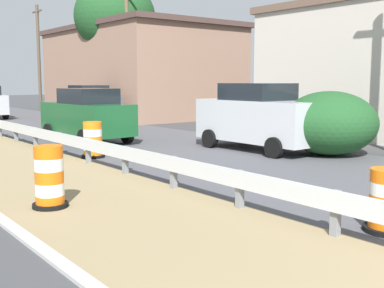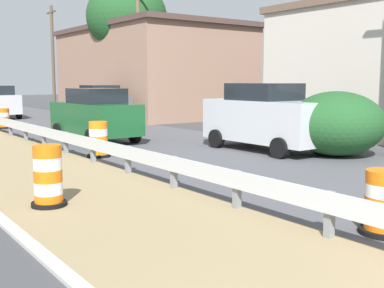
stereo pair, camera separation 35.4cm
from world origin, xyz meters
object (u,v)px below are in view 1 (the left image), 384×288
object	(u,v)px
traffic_barrel_close	(49,180)
utility_pole_mid	(127,51)
car_trailing_near_lane	(90,104)
car_lead_far_lane	(87,115)
utility_pole_far	(39,56)
car_distant_a	(260,117)
traffic_barrel_mid	(93,141)

from	to	relation	value
traffic_barrel_close	utility_pole_mid	xyz separation A→B (m)	(11.22, 16.23, 3.51)
car_trailing_near_lane	car_lead_far_lane	bearing A→B (deg)	-24.70
utility_pole_mid	car_trailing_near_lane	bearing A→B (deg)	-169.18
car_lead_far_lane	utility_pole_far	bearing A→B (deg)	-18.37
car_lead_far_lane	car_distant_a	world-z (taller)	car_distant_a
traffic_barrel_mid	car_lead_far_lane	bearing A→B (deg)	66.56
car_distant_a	car_lead_far_lane	bearing A→B (deg)	-148.25
car_trailing_near_lane	utility_pole_far	size ratio (longest dim) A/B	0.54
car_lead_far_lane	car_distant_a	size ratio (longest dim) A/B	0.99
utility_pole_mid	utility_pole_far	xyz separation A→B (m)	(-0.44, 12.71, 0.18)
traffic_barrel_mid	car_trailing_near_lane	world-z (taller)	car_trailing_near_lane
car_distant_a	utility_pole_far	size ratio (longest dim) A/B	0.56
traffic_barrel_close	car_distant_a	world-z (taller)	car_distant_a
car_trailing_near_lane	car_distant_a	bearing A→B (deg)	1.87
traffic_barrel_mid	car_distant_a	size ratio (longest dim) A/B	0.24
traffic_barrel_close	traffic_barrel_mid	bearing A→B (deg)	55.89
car_distant_a	utility_pole_mid	bearing A→B (deg)	167.60
traffic_barrel_mid	car_distant_a	bearing A→B (deg)	-20.77
traffic_barrel_mid	utility_pole_far	xyz separation A→B (m)	(7.50, 24.11, 3.72)
traffic_barrel_close	car_lead_far_lane	bearing A→B (deg)	60.23
car_trailing_near_lane	utility_pole_far	world-z (taller)	utility_pole_far
traffic_barrel_mid	car_trailing_near_lane	distance (m)	12.10
car_lead_far_lane	utility_pole_mid	distance (m)	10.44
car_trailing_near_lane	utility_pole_mid	xyz separation A→B (m)	(2.69, 0.51, 2.99)
car_trailing_near_lane	car_lead_far_lane	size ratio (longest dim) A/B	0.98
car_lead_far_lane	utility_pole_far	distance (m)	21.51
car_lead_far_lane	car_distant_a	xyz separation A→B (m)	(3.58, -5.64, 0.10)
utility_pole_far	car_distant_a	bearing A→B (deg)	-95.11
car_distant_a	utility_pole_mid	size ratio (longest dim) A/B	0.58
traffic_barrel_close	car_trailing_near_lane	xyz separation A→B (m)	(8.53, 15.72, 0.52)
traffic_barrel_mid	utility_pole_mid	xyz separation A→B (m)	(7.95, 11.40, 3.54)
utility_pole_mid	utility_pole_far	size ratio (longest dim) A/B	0.96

